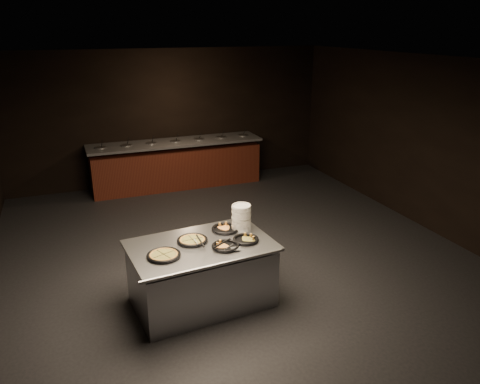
{
  "coord_description": "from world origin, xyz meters",
  "views": [
    {
      "loc": [
        -2.25,
        -6.04,
        3.34
      ],
      "look_at": [
        0.21,
        0.3,
        0.91
      ],
      "focal_mm": 35.0,
      "sensor_mm": 36.0,
      "label": 1
    }
  ],
  "objects_px": {
    "pan_cheese_whole": "(192,240)",
    "serving_counter": "(202,275)",
    "plate_stack": "(241,217)",
    "pan_veggie_whole": "(164,255)"
  },
  "relations": [
    {
      "from": "plate_stack",
      "to": "pan_veggie_whole",
      "type": "distance_m",
      "value": 1.2
    },
    {
      "from": "serving_counter",
      "to": "pan_veggie_whole",
      "type": "bearing_deg",
      "value": -166.86
    },
    {
      "from": "plate_stack",
      "to": "pan_cheese_whole",
      "type": "height_order",
      "value": "plate_stack"
    },
    {
      "from": "serving_counter",
      "to": "pan_cheese_whole",
      "type": "distance_m",
      "value": 0.47
    },
    {
      "from": "plate_stack",
      "to": "pan_cheese_whole",
      "type": "bearing_deg",
      "value": -169.06
    },
    {
      "from": "plate_stack",
      "to": "pan_cheese_whole",
      "type": "distance_m",
      "value": 0.73
    },
    {
      "from": "pan_cheese_whole",
      "to": "plate_stack",
      "type": "bearing_deg",
      "value": 10.94
    },
    {
      "from": "serving_counter",
      "to": "pan_veggie_whole",
      "type": "xyz_separation_m",
      "value": [
        -0.49,
        -0.16,
        0.45
      ]
    },
    {
      "from": "pan_cheese_whole",
      "to": "serving_counter",
      "type": "bearing_deg",
      "value": -54.55
    },
    {
      "from": "serving_counter",
      "to": "plate_stack",
      "type": "bearing_deg",
      "value": 16.2
    }
  ]
}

